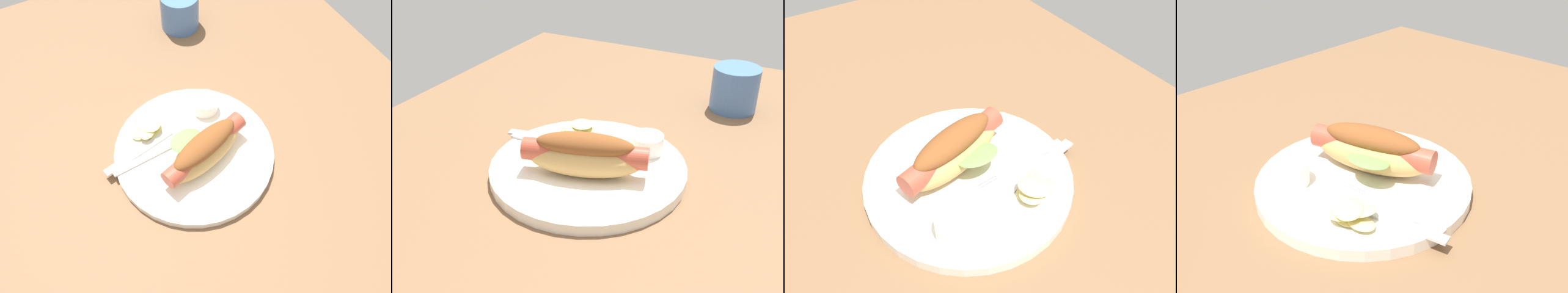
{
  "view_description": "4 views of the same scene",
  "coord_description": "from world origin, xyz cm",
  "views": [
    {
      "loc": [
        30.48,
        -20.43,
        63.05
      ],
      "look_at": [
        -1.96,
        -3.0,
        5.23
      ],
      "focal_mm": 37.55,
      "sensor_mm": 36.0,
      "label": 1
    },
    {
      "loc": [
        50.58,
        25.35,
        39.33
      ],
      "look_at": [
        -3.75,
        -2.68,
        4.37
      ],
      "focal_mm": 45.63,
      "sensor_mm": 36.0,
      "label": 2
    },
    {
      "loc": [
        -34.36,
        15.54,
        42.27
      ],
      "look_at": [
        -3.54,
        -4.34,
        5.96
      ],
      "focal_mm": 36.48,
      "sensor_mm": 36.0,
      "label": 3
    },
    {
      "loc": [
        -41.39,
        -40.0,
        36.62
      ],
      "look_at": [
        -2.76,
        -3.45,
        6.5
      ],
      "focal_mm": 44.32,
      "sensor_mm": 36.0,
      "label": 4
    }
  ],
  "objects": [
    {
      "name": "sauce_ramekin",
      "position": [
        -10.67,
        3.65,
        3.01
      ],
      "size": [
        4.93,
        4.93,
        2.81
      ],
      "primitive_type": "cylinder",
      "color": "white",
      "rests_on": "plate"
    },
    {
      "name": "plate",
      "position": [
        -3.48,
        -2.49,
        0.8
      ],
      "size": [
        28.31,
        28.31,
        1.6
      ],
      "primitive_type": "cylinder",
      "color": "white",
      "rests_on": "ground_plane"
    },
    {
      "name": "knife",
      "position": [
        -7.69,
        -11.26,
        1.78
      ],
      "size": [
        4.14,
        14.0,
        0.36
      ],
      "primitive_type": "cube",
      "rotation": [
        0.0,
        0.0,
        1.77
      ],
      "color": "silver",
      "rests_on": "plate"
    },
    {
      "name": "ground_plane",
      "position": [
        0.0,
        0.0,
        -0.9
      ],
      "size": [
        120.0,
        90.0,
        1.8
      ],
      "primitive_type": "cube",
      "color": "brown"
    },
    {
      "name": "fork",
      "position": [
        -5.97,
        -9.89,
        1.8
      ],
      "size": [
        2.07,
        14.97,
        0.4
      ],
      "rotation": [
        0.0,
        0.0,
        1.63
      ],
      "color": "silver",
      "rests_on": "plate"
    },
    {
      "name": "chips_pile",
      "position": [
        -10.93,
        -7.89,
        2.68
      ],
      "size": [
        6.07,
        6.6,
        2.22
      ],
      "color": "#DCCC7B",
      "rests_on": "plate"
    },
    {
      "name": "hot_dog",
      "position": [
        -1.08,
        -1.78,
        4.74
      ],
      "size": [
        10.26,
        17.54,
        6.29
      ],
      "rotation": [
        0.0,
        0.0,
        1.87
      ],
      "color": "tan",
      "rests_on": "plate"
    }
  ]
}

